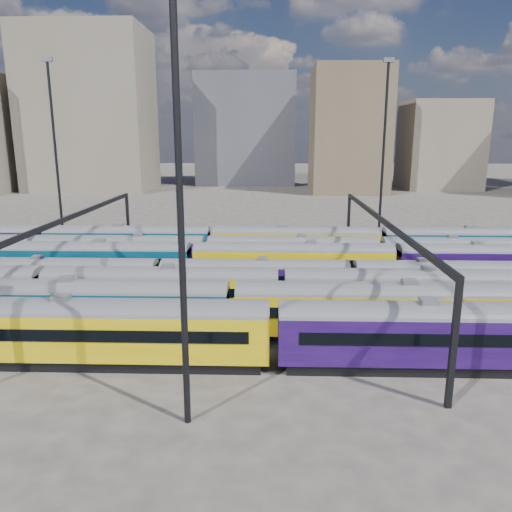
{
  "coord_description": "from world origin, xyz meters",
  "views": [
    {
      "loc": [
        -0.44,
        -46.71,
        15.49
      ],
      "look_at": [
        -2.03,
        5.12,
        3.0
      ],
      "focal_mm": 35.0,
      "sensor_mm": 36.0,
      "label": 1
    }
  ],
  "objects_px": {
    "rake_0": "(274,327)",
    "rake_1": "(375,305)",
    "mast_2": "(179,168)",
    "rake_2": "(44,284)"
  },
  "relations": [
    {
      "from": "rake_0",
      "to": "rake_1",
      "type": "xyz_separation_m",
      "value": [
        7.84,
        5.0,
        -0.08
      ]
    },
    {
      "from": "rake_0",
      "to": "mast_2",
      "type": "height_order",
      "value": "mast_2"
    },
    {
      "from": "rake_0",
      "to": "rake_1",
      "type": "bearing_deg",
      "value": 32.51
    },
    {
      "from": "rake_0",
      "to": "mast_2",
      "type": "relative_size",
      "value": 5.3
    },
    {
      "from": "mast_2",
      "to": "rake_2",
      "type": "bearing_deg",
      "value": 132.42
    },
    {
      "from": "rake_1",
      "to": "rake_2",
      "type": "xyz_separation_m",
      "value": [
        -28.18,
        5.0,
        -0.15
      ]
    },
    {
      "from": "rake_0",
      "to": "rake_2",
      "type": "distance_m",
      "value": 22.66
    },
    {
      "from": "rake_2",
      "to": "mast_2",
      "type": "height_order",
      "value": "mast_2"
    },
    {
      "from": "rake_1",
      "to": "mast_2",
      "type": "height_order",
      "value": "mast_2"
    },
    {
      "from": "rake_1",
      "to": "mast_2",
      "type": "relative_size",
      "value": 4.3
    }
  ]
}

